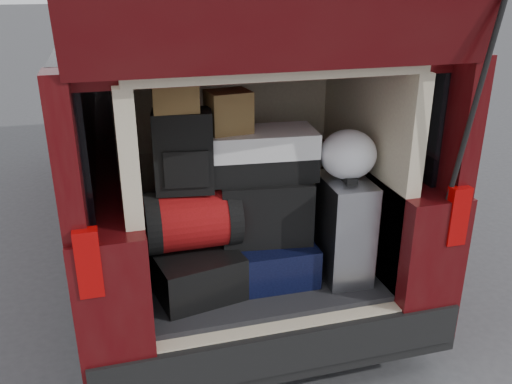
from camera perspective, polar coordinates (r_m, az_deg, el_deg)
ground at (r=3.26m, az=1.09°, el=-18.33°), size 80.00×80.00×0.00m
minivan at (r=4.45m, az=-5.67°, el=6.36°), size 1.90×5.35×2.77m
load_floor at (r=3.31m, az=-0.26°, el=-11.71°), size 1.24×1.05×0.55m
black_hardshell at (r=2.94m, az=-6.95°, el=-7.55°), size 0.52×0.65×0.23m
navy_hardshell at (r=3.04m, az=1.65°, el=-6.54°), size 0.42×0.51×0.22m
silver_roller at (r=2.97m, az=9.15°, el=-3.77°), size 0.25×0.38×0.56m
red_duffel at (r=2.81m, az=-6.74°, el=-2.85°), size 0.48×0.31×0.31m
black_soft_case at (r=2.90m, az=1.00°, el=-1.80°), size 0.51×0.35×0.34m
backpack at (r=2.69m, az=-7.65°, el=4.24°), size 0.31×0.21×0.41m
twotone_duffel at (r=2.83m, az=0.51°, el=4.03°), size 0.59×0.34×0.25m
grocery_sack_lower at (r=2.62m, az=-8.54°, el=10.55°), size 0.23×0.19×0.20m
grocery_sack_upper at (r=2.74m, az=-2.91°, el=8.45°), size 0.23×0.20×0.21m
plastic_bag_right at (r=2.84m, az=9.68°, el=3.92°), size 0.31×0.29×0.26m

